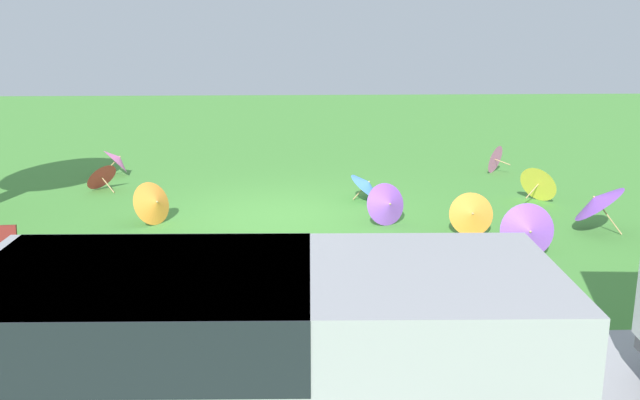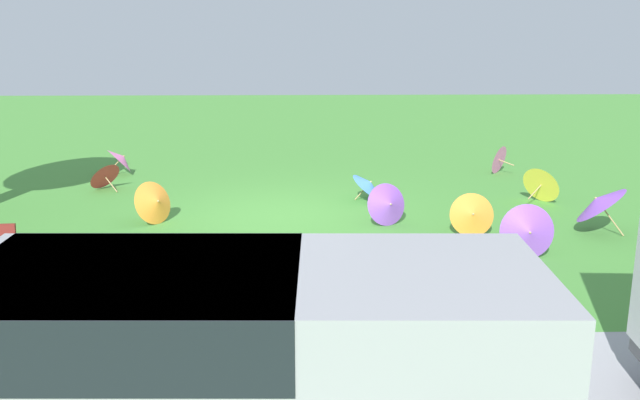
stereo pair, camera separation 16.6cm
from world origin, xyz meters
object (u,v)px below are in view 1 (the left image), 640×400
Objects in this scene: parasol_yellow_0 at (540,183)px; parasol_purple_1 at (388,204)px; parasol_pink_1 at (117,159)px; parasol_red_0 at (100,176)px; parasol_blue_3 at (367,184)px; van_dark at (243,344)px; parasol_purple_0 at (529,231)px; parasol_purple_2 at (597,201)px; parasol_pink_0 at (493,159)px; parasol_orange_1 at (154,203)px; parasol_orange_0 at (472,214)px.

parasol_yellow_0 is 3.42m from parasol_purple_1.
parasol_yellow_0 is 0.95× the size of parasol_pink_1.
parasol_blue_3 is (-5.28, 1.01, 0.01)m from parasol_red_0.
parasol_purple_1 is at bearing 143.05° from parasol_pink_1.
van_dark is 9.70m from parasol_red_0.
van_dark is 8.25m from parasol_blue_3.
parasol_purple_0 is (1.27, 3.25, 0.04)m from parasol_yellow_0.
parasol_purple_2 is 1.47× the size of parasol_blue_3.
parasol_yellow_0 is 1.02× the size of parasol_purple_0.
parasol_purple_2 is at bearing 95.06° from parasol_pink_0.
parasol_orange_1 is 1.02× the size of parasol_red_0.
parasol_purple_1 is at bearing -26.34° from parasol_orange_0.
parasol_purple_1 is at bearing -44.21° from parasol_purple_0.
parasol_purple_2 is 4.14m from parasol_blue_3.
parasol_pink_0 reaches higher than parasol_blue_3.
parasol_orange_1 reaches higher than parasol_orange_0.
parasol_yellow_0 is at bearing 171.95° from parasol_red_0.
parasol_purple_1 is 0.91× the size of parasol_pink_1.
parasol_purple_0 is 1.94m from parasol_purple_2.
parasol_yellow_0 is 1.04× the size of parasol_purple_1.
parasol_red_0 is at bearing -58.21° from parasol_orange_1.
van_dark is 5.73× the size of parasol_red_0.
van_dark is 11.01m from parasol_pink_1.
parasol_yellow_0 is 1.02× the size of parasol_red_0.
parasol_purple_1 is 3.93m from parasol_orange_1.
parasol_blue_3 is (1.45, -2.31, -0.04)m from parasol_orange_0.
parasol_pink_1 is (7.25, -5.85, -0.04)m from parasol_purple_0.
parasol_pink_1 is at bearing -35.13° from parasol_orange_0.
parasol_purple_1 is at bearing 96.12° from parasol_blue_3.
parasol_red_0 is 5.37m from parasol_blue_3.
parasol_red_0 is (5.46, -2.69, -0.06)m from parasol_purple_1.
parasol_pink_0 is 3.90m from parasol_blue_3.
parasol_orange_0 is 1.12× the size of parasol_pink_0.
van_dark reaches higher than parasol_red_0.
parasol_pink_0 is at bearing -125.56° from parasol_purple_1.
parasol_purple_2 is at bearing 174.02° from parasol_orange_1.
van_dark is at bearing 108.25° from parasol_pink_1.
parasol_purple_1 reaches higher than parasol_yellow_0.
van_dark reaches higher than parasol_pink_0.
parasol_orange_0 is 4.97m from parasol_pink_0.
parasol_red_0 is (3.46, -9.04, -0.60)m from van_dark.
parasol_pink_0 is at bearing -109.23° from parasol_orange_0.
parasol_purple_2 is at bearing 96.47° from parasol_yellow_0.
parasol_pink_0 is 0.84× the size of parasol_blue_3.
parasol_orange_0 is 0.94× the size of parasol_blue_3.
parasol_red_0 is at bearing 89.11° from parasol_pink_1.
parasol_yellow_0 is at bearing -83.53° from parasol_purple_2.
van_dark is at bearing 106.38° from parasol_orange_1.
parasol_orange_1 is (3.92, -0.22, 0.01)m from parasol_purple_1.
parasol_purple_0 is 5.93m from parasol_pink_0.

